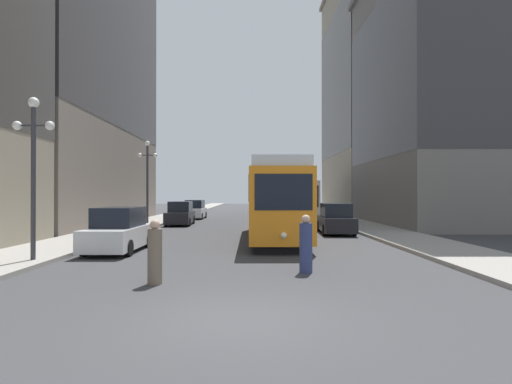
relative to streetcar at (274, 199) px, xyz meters
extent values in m
plane|color=#38383A|center=(-1.40, -14.19, -2.10)|extent=(200.00, 200.00, 0.00)
cube|color=gray|center=(-9.65, 25.81, -2.03)|extent=(3.34, 120.00, 0.15)
cube|color=gray|center=(6.84, 25.81, -2.03)|extent=(3.34, 120.00, 0.15)
cube|color=black|center=(0.00, 0.01, -1.93)|extent=(2.25, 11.31, 0.35)
cube|color=orange|center=(0.00, 0.01, -0.20)|extent=(2.65, 12.29, 3.10)
cube|color=black|center=(0.00, 0.01, 0.50)|extent=(2.68, 11.80, 1.08)
cube|color=silver|center=(0.00, 0.01, 1.57)|extent=(2.44, 12.04, 0.44)
cube|color=black|center=(0.02, -6.11, 0.34)|extent=(2.21, 0.09, 1.40)
sphere|color=#F2EACC|center=(0.02, -6.18, -1.30)|extent=(0.24, 0.24, 0.24)
cube|color=black|center=(2.92, 16.97, -1.93)|extent=(2.21, 11.61, 0.35)
cube|color=silver|center=(2.92, 16.97, -0.20)|extent=(2.60, 12.62, 3.10)
cube|color=black|center=(2.92, 16.97, 0.34)|extent=(2.63, 12.11, 1.30)
cube|color=black|center=(2.90, 10.69, 0.11)|extent=(2.30, 0.09, 1.71)
cylinder|color=black|center=(-7.55, -6.11, -1.78)|extent=(0.19, 0.64, 0.64)
cylinder|color=black|center=(-7.52, -3.36, -1.78)|extent=(0.19, 0.64, 0.64)
cylinder|color=black|center=(-5.84, -6.13, -1.78)|extent=(0.19, 0.64, 0.64)
cylinder|color=black|center=(-5.81, -3.38, -1.78)|extent=(0.19, 0.64, 0.64)
cube|color=silver|center=(-6.68, -4.74, -1.50)|extent=(1.86, 4.45, 0.84)
cube|color=black|center=(-6.68, -4.63, -0.68)|extent=(1.62, 2.46, 0.80)
cylinder|color=black|center=(-7.50, 8.87, -1.78)|extent=(0.20, 0.64, 0.64)
cylinder|color=black|center=(-7.57, 11.73, -1.78)|extent=(0.20, 0.64, 0.64)
cylinder|color=black|center=(-5.79, 8.91, -1.78)|extent=(0.20, 0.64, 0.64)
cylinder|color=black|center=(-5.87, 11.77, -1.78)|extent=(0.20, 0.64, 0.64)
cube|color=black|center=(-6.68, 10.32, -1.50)|extent=(1.93, 4.66, 0.84)
cube|color=black|center=(-6.68, 10.44, -0.68)|extent=(1.65, 2.58, 0.80)
cylinder|color=black|center=(4.81, 4.59, -1.78)|extent=(0.21, 0.65, 0.64)
cylinder|color=black|center=(4.65, 1.64, -1.78)|extent=(0.21, 0.65, 0.64)
cylinder|color=black|center=(3.10, 4.69, -1.78)|extent=(0.21, 0.65, 0.64)
cylinder|color=black|center=(2.94, 1.74, -1.78)|extent=(0.21, 0.65, 0.64)
cube|color=black|center=(3.87, 3.17, -1.50)|extent=(2.05, 4.85, 0.84)
cube|color=black|center=(3.87, 3.05, -0.68)|extent=(1.72, 2.70, 0.80)
cylinder|color=black|center=(-7.57, 17.35, -1.78)|extent=(0.20, 0.64, 0.64)
cylinder|color=black|center=(-7.50, 20.03, -1.78)|extent=(0.20, 0.64, 0.64)
cylinder|color=black|center=(-5.86, 17.31, -1.78)|extent=(0.20, 0.64, 0.64)
cylinder|color=black|center=(-5.79, 19.99, -1.78)|extent=(0.20, 0.64, 0.64)
cube|color=silver|center=(-6.68, 18.67, -1.50)|extent=(1.91, 4.37, 0.84)
cube|color=black|center=(-6.68, 18.78, -0.68)|extent=(1.64, 2.42, 0.80)
cylinder|color=#6B5B4C|center=(-3.74, -11.04, -1.38)|extent=(0.38, 0.38, 1.45)
sphere|color=tan|center=(-3.74, -11.04, -0.54)|extent=(0.26, 0.26, 0.26)
cylinder|color=navy|center=(0.44, -9.49, -1.36)|extent=(0.39, 0.39, 1.49)
sphere|color=tan|center=(0.44, -9.49, -0.49)|extent=(0.27, 0.27, 0.27)
cylinder|color=#333338|center=(-8.58, -7.82, 0.63)|extent=(0.16, 0.16, 5.15)
sphere|color=white|center=(-8.58, -7.82, 3.36)|extent=(0.36, 0.36, 0.36)
sphere|color=white|center=(-9.13, -7.82, 2.58)|extent=(0.31, 0.31, 0.31)
sphere|color=white|center=(-8.03, -7.82, 2.58)|extent=(0.31, 0.31, 0.31)
cube|color=#333338|center=(-8.58, -7.82, 2.58)|extent=(1.10, 0.06, 0.06)
cylinder|color=#333338|center=(-8.58, 7.75, 0.88)|extent=(0.16, 0.16, 5.67)
sphere|color=white|center=(-8.58, 7.75, 3.88)|extent=(0.36, 0.36, 0.36)
sphere|color=white|center=(-9.13, 7.75, 3.04)|extent=(0.31, 0.31, 0.31)
sphere|color=white|center=(-8.03, 7.75, 3.04)|extent=(0.31, 0.31, 0.31)
cube|color=#333338|center=(-8.58, 7.75, 3.04)|extent=(1.10, 0.06, 0.06)
cube|color=slate|center=(-19.00, 11.26, 12.91)|extent=(15.35, 22.48, 30.02)
cube|color=#3D3838|center=(-19.00, 11.26, 14.41)|extent=(15.39, 22.52, 18.01)
cube|color=gray|center=(14.81, 27.06, 11.74)|extent=(12.58, 17.09, 27.69)
cube|color=#494440|center=(14.81, 27.06, 13.13)|extent=(12.62, 17.13, 16.61)
cube|color=slate|center=(14.76, 10.27, 7.97)|extent=(12.48, 15.83, 20.14)
cube|color=#383538|center=(14.76, 10.27, 8.98)|extent=(12.52, 15.87, 12.08)
camera|label=1|loc=(-1.20, -22.10, 0.25)|focal=29.51mm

